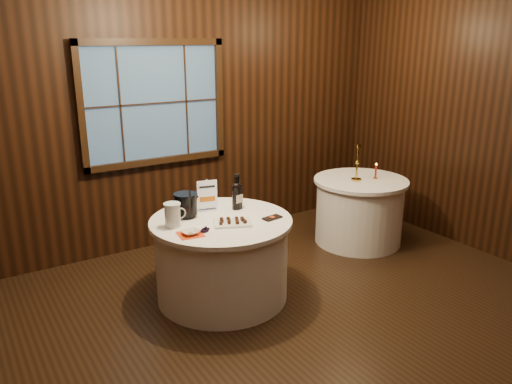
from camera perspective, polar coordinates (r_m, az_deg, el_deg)
ground at (r=4.08m, az=3.31°, el=-17.49°), size 6.00×6.00×0.00m
back_wall at (r=5.61m, az=-11.58°, el=8.86°), size 6.00×0.10×3.00m
main_table at (r=4.63m, az=-3.93°, el=-7.55°), size 1.28×1.28×0.77m
side_table at (r=5.97m, az=11.69°, el=-2.08°), size 1.08×1.08×0.77m
sign_stand at (r=4.68m, az=-5.57°, el=-0.91°), size 0.18×0.13×0.30m
port_bottle_left at (r=4.68m, az=-2.28°, el=-0.25°), size 0.08×0.09×0.34m
port_bottle_right at (r=4.71m, az=-2.07°, el=-0.16°), size 0.08×0.09×0.34m
ice_bucket at (r=4.53m, az=-8.01°, el=-1.44°), size 0.22×0.22×0.22m
chocolate_plate at (r=4.35m, az=-2.70°, el=-3.45°), size 0.38×0.33×0.05m
chocolate_box at (r=4.48m, az=1.86°, el=-2.96°), size 0.19×0.11×0.01m
grape_bunch at (r=4.19m, az=-5.68°, el=-4.34°), size 0.15×0.09×0.04m
glass_pitcher at (r=4.32m, az=-9.50°, el=-2.58°), size 0.19×0.15×0.21m
orange_napkin at (r=4.16m, az=-7.50°, el=-4.83°), size 0.23×0.23×0.00m
cracker_bowl at (r=4.15m, az=-7.51°, el=-4.59°), size 0.15×0.15×0.03m
brass_candlestick at (r=5.76m, az=11.46°, el=2.75°), size 0.12×0.12×0.42m
red_candle at (r=5.89m, az=13.52°, el=2.17°), size 0.05×0.05×0.19m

